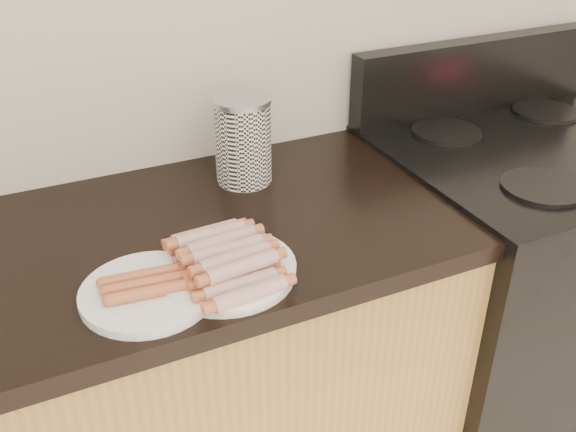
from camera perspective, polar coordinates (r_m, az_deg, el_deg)
name	(u,v)px	position (r m, az deg, el deg)	size (l,w,h in m)	color
stove	(512,293)	(1.95, 19.26, -6.46)	(0.76, 0.65, 0.91)	black
stove_panel	(475,75)	(1.88, 16.29, 11.93)	(0.76, 0.06, 0.20)	black
burner_near_left	(543,187)	(1.51, 21.70, 2.41)	(0.18, 0.18, 0.01)	black
burner_far_left	(446,132)	(1.73, 13.90, 7.28)	(0.18, 0.18, 0.01)	black
burner_far_right	(545,111)	(1.95, 21.91, 8.62)	(0.18, 0.18, 0.01)	black
main_plate	(227,272)	(1.15, -5.47, -4.94)	(0.24, 0.24, 0.02)	silver
side_plate	(148,292)	(1.12, -12.37, -6.64)	(0.23, 0.23, 0.02)	white
hotdog_pile	(226,257)	(1.13, -5.55, -3.66)	(0.13, 0.24, 0.05)	maroon
plain_sausages	(146,283)	(1.11, -12.47, -5.86)	(0.14, 0.09, 0.02)	#B36239
canister	(243,140)	(1.43, -4.00, 6.74)	(0.13, 0.13, 0.20)	white
mug	(234,159)	(1.45, -4.85, 5.10)	(0.08, 0.08, 0.10)	white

